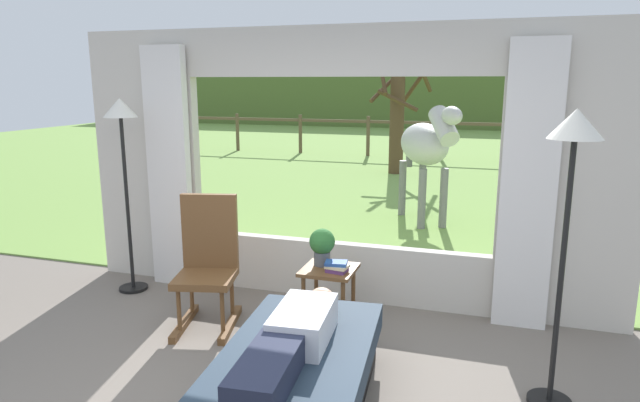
% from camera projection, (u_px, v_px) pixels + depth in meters
% --- Properties ---
extents(back_wall_with_window, '(5.20, 0.12, 2.55)m').
position_uv_depth(back_wall_with_window, '(335.00, 170.00, 5.15)').
color(back_wall_with_window, beige).
rests_on(back_wall_with_window, ground_plane).
extents(curtain_panel_left, '(0.44, 0.10, 2.40)m').
position_uv_depth(curtain_panel_left, '(169.00, 169.00, 5.53)').
color(curtain_panel_left, silver).
rests_on(curtain_panel_left, ground_plane).
extents(curtain_panel_right, '(0.44, 0.10, 2.40)m').
position_uv_depth(curtain_panel_right, '(528.00, 189.00, 4.53)').
color(curtain_panel_right, silver).
rests_on(curtain_panel_right, ground_plane).
extents(outdoor_pasture_lawn, '(36.00, 21.68, 0.02)m').
position_uv_depth(outdoor_pasture_lawn, '(443.00, 156.00, 15.56)').
color(outdoor_pasture_lawn, '#759E47').
rests_on(outdoor_pasture_lawn, ground_plane).
extents(distant_hill_ridge, '(36.00, 2.00, 2.40)m').
position_uv_depth(distant_hill_ridge, '(466.00, 101.00, 24.47)').
color(distant_hill_ridge, '#51682F').
rests_on(distant_hill_ridge, ground_plane).
extents(recliner_sofa, '(1.05, 1.77, 0.42)m').
position_uv_depth(recliner_sofa, '(296.00, 379.00, 3.49)').
color(recliner_sofa, black).
rests_on(recliner_sofa, ground_plane).
extents(reclining_person, '(0.39, 1.44, 0.22)m').
position_uv_depth(reclining_person, '(293.00, 338.00, 3.38)').
color(reclining_person, silver).
rests_on(reclining_person, recliner_sofa).
extents(rocking_chair, '(0.61, 0.77, 1.12)m').
position_uv_depth(rocking_chair, '(208.00, 262.00, 4.72)').
color(rocking_chair, brown).
rests_on(rocking_chair, ground_plane).
extents(side_table, '(0.44, 0.44, 0.52)m').
position_uv_depth(side_table, '(329.00, 279.00, 4.68)').
color(side_table, brown).
rests_on(side_table, ground_plane).
extents(potted_plant, '(0.22, 0.22, 0.32)m').
position_uv_depth(potted_plant, '(322.00, 244.00, 4.70)').
color(potted_plant, '#4C5156').
rests_on(potted_plant, side_table).
extents(book_stack, '(0.21, 0.17, 0.09)m').
position_uv_depth(book_stack, '(337.00, 267.00, 4.56)').
color(book_stack, '#59336B').
rests_on(book_stack, side_table).
extents(floor_lamp_left, '(0.32, 0.32, 1.91)m').
position_uv_depth(floor_lamp_left, '(122.00, 137.00, 5.27)').
color(floor_lamp_left, black).
rests_on(floor_lamp_left, ground_plane).
extents(floor_lamp_right, '(0.32, 0.32, 1.91)m').
position_uv_depth(floor_lamp_right, '(571.00, 171.00, 3.29)').
color(floor_lamp_right, black).
rests_on(floor_lamp_right, ground_plane).
extents(horse, '(1.18, 1.75, 1.73)m').
position_uv_depth(horse, '(426.00, 146.00, 7.95)').
color(horse, '#B2B2AD').
rests_on(horse, outdoor_pasture_lawn).
extents(pasture_tree, '(1.31, 1.52, 2.65)m').
position_uv_depth(pasture_tree, '(398.00, 117.00, 12.30)').
color(pasture_tree, '#4C3823').
rests_on(pasture_tree, outdoor_pasture_lawn).
extents(pasture_fence_line, '(16.10, 0.10, 1.10)m').
position_uv_depth(pasture_fence_line, '(442.00, 132.00, 14.73)').
color(pasture_fence_line, brown).
rests_on(pasture_fence_line, outdoor_pasture_lawn).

